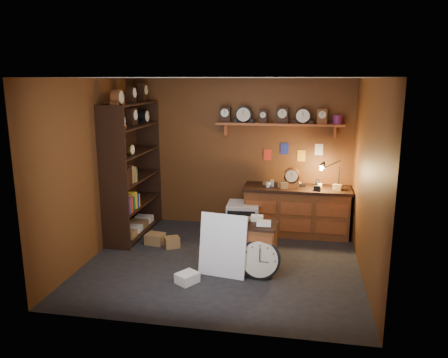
% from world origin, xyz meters
% --- Properties ---
extents(floor, '(4.00, 4.00, 0.00)m').
position_xyz_m(floor, '(0.00, 0.00, 0.00)').
color(floor, black).
rests_on(floor, ground).
extents(room_shell, '(4.02, 3.62, 2.71)m').
position_xyz_m(room_shell, '(0.04, 0.11, 1.72)').
color(room_shell, '#5A3215').
rests_on(room_shell, ground).
extents(shelving_unit, '(0.47, 1.60, 2.58)m').
position_xyz_m(shelving_unit, '(-1.79, 0.98, 1.25)').
color(shelving_unit, black).
rests_on(shelving_unit, ground).
extents(workbench, '(1.84, 0.66, 1.36)m').
position_xyz_m(workbench, '(1.05, 1.47, 0.47)').
color(workbench, brown).
rests_on(workbench, ground).
extents(low_cabinet, '(0.63, 0.55, 0.78)m').
position_xyz_m(low_cabinet, '(0.51, -0.15, 0.38)').
color(low_cabinet, brown).
rests_on(low_cabinet, ground).
extents(big_round_clock, '(0.56, 0.18, 0.56)m').
position_xyz_m(big_round_clock, '(0.60, -0.42, 0.28)').
color(big_round_clock, black).
rests_on(big_round_clock, ground).
extents(white_panel, '(0.69, 0.29, 0.89)m').
position_xyz_m(white_panel, '(0.08, -0.40, 0.00)').
color(white_panel, silver).
rests_on(white_panel, ground).
extents(mini_fridge, '(0.57, 0.59, 0.57)m').
position_xyz_m(mini_fridge, '(0.14, 1.25, 0.29)').
color(mini_fridge, silver).
rests_on(mini_fridge, ground).
extents(floor_box_a, '(0.32, 0.28, 0.18)m').
position_xyz_m(floor_box_a, '(-1.24, 0.55, 0.09)').
color(floor_box_a, olive).
rests_on(floor_box_a, ground).
extents(floor_box_b, '(0.34, 0.35, 0.14)m').
position_xyz_m(floor_box_b, '(-0.35, -0.73, 0.07)').
color(floor_box_b, white).
rests_on(floor_box_b, ground).
extents(floor_box_c, '(0.30, 0.28, 0.17)m').
position_xyz_m(floor_box_c, '(-0.92, 0.45, 0.09)').
color(floor_box_c, olive).
rests_on(floor_box_c, ground).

